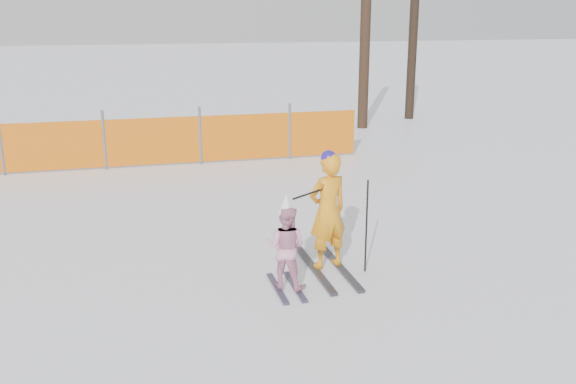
% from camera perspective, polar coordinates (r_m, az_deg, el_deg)
% --- Properties ---
extents(ground, '(120.00, 120.00, 0.00)m').
position_cam_1_polar(ground, '(8.04, 0.90, -7.82)').
color(ground, white).
rests_on(ground, ground).
extents(adult, '(0.62, 1.65, 1.57)m').
position_cam_1_polar(adult, '(8.12, 3.55, -1.78)').
color(adult, black).
rests_on(adult, ground).
extents(child, '(0.62, 0.89, 1.19)m').
position_cam_1_polar(child, '(7.59, -0.16, -4.85)').
color(child, black).
rests_on(child, ground).
extents(ski_poles, '(1.03, 0.34, 1.21)m').
position_cam_1_polar(ski_poles, '(8.00, 5.40, -2.19)').
color(ski_poles, black).
rests_on(ski_poles, ground).
extents(tree_trunks, '(2.27, 1.46, 5.80)m').
position_cam_1_polar(tree_trunks, '(19.09, 8.86, 14.32)').
color(tree_trunks, '#312015').
rests_on(tree_trunks, ground).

